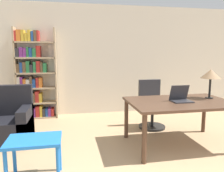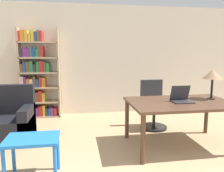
# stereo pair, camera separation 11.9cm
# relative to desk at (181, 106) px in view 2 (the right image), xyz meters

# --- Properties ---
(wall_back) EXTENTS (8.00, 0.06, 2.70)m
(wall_back) POSITION_rel_desk_xyz_m (-0.93, 2.28, 0.68)
(wall_back) COLOR beige
(wall_back) RESTS_ON ground_plane
(desk) EXTENTS (1.67, 1.09, 0.75)m
(desk) POSITION_rel_desk_xyz_m (0.00, 0.00, 0.00)
(desk) COLOR #4C3323
(desk) RESTS_ON ground_plane
(laptop) EXTENTS (0.31, 0.26, 0.26)m
(laptop) POSITION_rel_desk_xyz_m (-0.00, -0.01, 0.14)
(laptop) COLOR #2D2D33
(laptop) RESTS_ON desk
(table_lamp) EXTENTS (0.33, 0.33, 0.50)m
(table_lamp) POSITION_rel_desk_xyz_m (0.60, 0.12, 0.49)
(table_lamp) COLOR black
(table_lamp) RESTS_ON desk
(office_chair) EXTENTS (0.54, 0.54, 0.97)m
(office_chair) POSITION_rel_desk_xyz_m (-0.12, 0.97, -0.24)
(office_chair) COLOR black
(office_chair) RESTS_ON ground_plane
(side_table_blue) EXTENTS (0.62, 0.44, 0.52)m
(side_table_blue) POSITION_rel_desk_xyz_m (-2.19, -0.63, -0.23)
(side_table_blue) COLOR blue
(side_table_blue) RESTS_ON ground_plane
(armchair) EXTENTS (0.77, 0.73, 0.96)m
(armchair) POSITION_rel_desk_xyz_m (-2.82, 0.69, -0.36)
(armchair) COLOR black
(armchair) RESTS_ON ground_plane
(bookshelf) EXTENTS (0.91, 0.28, 2.10)m
(bookshelf) POSITION_rel_desk_xyz_m (-2.59, 2.09, 0.30)
(bookshelf) COLOR tan
(bookshelf) RESTS_ON ground_plane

